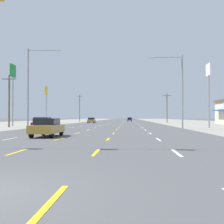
{
  "coord_description": "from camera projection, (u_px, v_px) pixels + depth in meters",
  "views": [
    {
      "loc": [
        3.16,
        -5.6,
        1.55
      ],
      "look_at": [
        -0.82,
        65.06,
        2.83
      ],
      "focal_mm": 46.18,
      "sensor_mm": 36.0,
      "label": 1
    }
  ],
  "objects": [
    {
      "name": "pole_sign_right_row_1",
      "position": [
        209.0,
        79.0,
        41.83
      ],
      "size": [
        0.24,
        2.2,
        9.36
      ],
      "color": "gray",
      "rests_on": "ground"
    },
    {
      "name": "lot_apron_right",
      "position": [
        217.0,
        124.0,
        70.24
      ],
      "size": [
        28.0,
        440.0,
        0.01
      ],
      "primitive_type": "cube",
      "color": "gray",
      "rests_on": "ground"
    },
    {
      "name": "ground_plane",
      "position": [
        115.0,
        123.0,
        71.63
      ],
      "size": [
        572.0,
        572.0,
        0.0
      ],
      "primitive_type": "plane",
      "color": "#4C4C4F"
    },
    {
      "name": "pole_sign_left_row_1",
      "position": [
        13.0,
        79.0,
        50.05
      ],
      "size": [
        0.24,
        2.15,
        10.75
      ],
      "color": "gray",
      "rests_on": "ground"
    },
    {
      "name": "streetlight_left_row_0",
      "position": [
        31.0,
        82.0,
        38.24
      ],
      "size": [
        4.48,
        0.26,
        10.7
      ],
      "color": "gray",
      "rests_on": "ground"
    },
    {
      "name": "hatchback_far_left_near",
      "position": [
        43.0,
        124.0,
        33.94
      ],
      "size": [
        1.72,
        3.9,
        1.54
      ],
      "color": "maroon",
      "rests_on": "ground"
    },
    {
      "name": "lot_apron_left",
      "position": [
        18.0,
        123.0,
        73.02
      ],
      "size": [
        28.0,
        440.0,
        0.01
      ],
      "primitive_type": "cube",
      "color": "gray",
      "rests_on": "ground"
    },
    {
      "name": "sedan_inner_left_nearest",
      "position": [
        47.0,
        127.0,
        22.85
      ],
      "size": [
        1.8,
        4.5,
        1.46
      ],
      "color": "#B28C33",
      "rests_on": "ground"
    },
    {
      "name": "pole_sign_left_row_2",
      "position": [
        46.0,
        96.0,
        68.46
      ],
      "size": [
        0.24,
        1.86,
        8.86
      ],
      "color": "gray",
      "rests_on": "ground"
    },
    {
      "name": "utility_pole_left_row_0",
      "position": [
        9.0,
        100.0,
        44.54
      ],
      "size": [
        2.2,
        0.26,
        8.08
      ],
      "color": "brown",
      "rests_on": "ground"
    },
    {
      "name": "sedan_inner_right_midfar",
      "position": [
        130.0,
        119.0,
        113.17
      ],
      "size": [
        1.8,
        4.5,
        1.46
      ],
      "color": "#4C196B",
      "rests_on": "ground"
    },
    {
      "name": "utility_pole_left_row_2",
      "position": [
        80.0,
        108.0,
        108.78
      ],
      "size": [
        2.2,
        0.26,
        10.05
      ],
      "color": "brown",
      "rests_on": "ground"
    },
    {
      "name": "signal_span_wire",
      "position": [
        66.0,
        34.0,
        14.71
      ],
      "size": [
        24.89,
        0.53,
        9.72
      ],
      "color": "brown",
      "rests_on": "ground"
    },
    {
      "name": "lane_markings",
      "position": [
        120.0,
        121.0,
        110.06
      ],
      "size": [
        10.64,
        227.6,
        0.01
      ],
      "color": "white",
      "rests_on": "ground"
    },
    {
      "name": "sedan_far_left_mid",
      "position": [
        92.0,
        120.0,
        78.14
      ],
      "size": [
        1.8,
        4.5,
        1.46
      ],
      "color": "#B28C33",
      "rests_on": "ground"
    },
    {
      "name": "utility_pole_right_row_1",
      "position": [
        167.0,
        107.0,
        81.56
      ],
      "size": [
        2.2,
        0.26,
        8.3
      ],
      "color": "brown",
      "rests_on": "ground"
    },
    {
      "name": "streetlight_right_row_0",
      "position": [
        179.0,
        86.0,
        37.14
      ],
      "size": [
        4.39,
        0.26,
        9.59
      ],
      "color": "gray",
      "rests_on": "ground"
    }
  ]
}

